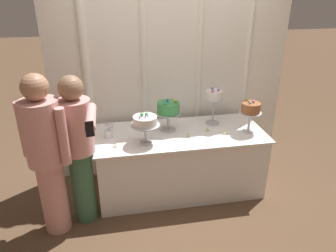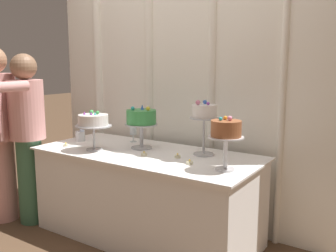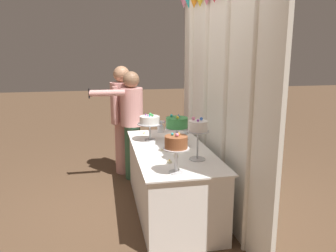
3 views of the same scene
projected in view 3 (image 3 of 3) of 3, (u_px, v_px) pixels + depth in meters
ground_plane at (162, 209)px, 3.89m from camera, size 24.00×24.00×0.00m
draped_curtain at (215, 76)px, 3.71m from camera, size 2.80×0.16×2.80m
cake_table at (171, 179)px, 3.83m from camera, size 1.86×0.82×0.73m
cake_display_leftmost at (150, 121)px, 4.05m from camera, size 0.30×0.30×0.33m
cake_display_midleft at (177, 124)px, 3.82m from camera, size 0.27×0.27×0.37m
cake_display_midright at (198, 129)px, 3.31m from camera, size 0.22×0.22×0.43m
cake_display_rightmost at (176, 144)px, 2.96m from camera, size 0.24×0.24×0.37m
wine_glass at (186, 132)px, 4.10m from camera, size 0.06×0.06×0.14m
flower_vase at (161, 127)px, 4.47m from camera, size 0.10×0.11×0.16m
tealight_far_left at (144, 133)px, 4.39m from camera, size 0.04×0.04×0.03m
tealight_near_left at (163, 150)px, 3.68m from camera, size 0.05×0.05×0.04m
tealight_near_right at (176, 156)px, 3.45m from camera, size 0.05×0.05×0.04m
tealight_far_right at (169, 162)px, 3.27m from camera, size 0.05×0.05×0.04m
guest_man_pink_jacket at (123, 116)px, 4.90m from camera, size 0.46×0.46×1.58m
guest_girl_blue_dress at (131, 120)px, 4.67m from camera, size 0.42×0.78×1.52m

